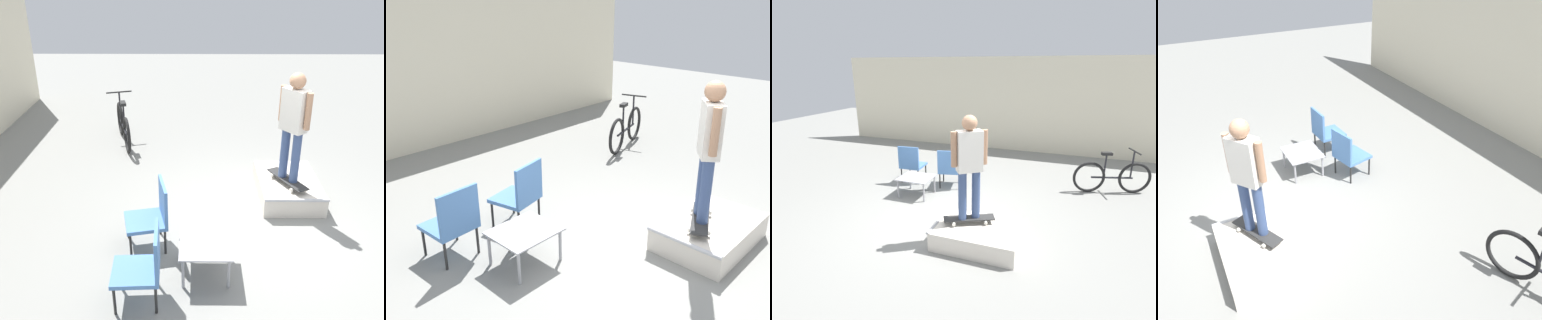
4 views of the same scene
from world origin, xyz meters
The scene contains 8 objects.
ground_plane centered at (0.00, 0.00, 0.00)m, with size 24.00×24.00×0.00m, color gray.
house_wall_back centered at (0.00, 5.19, 1.50)m, with size 12.00×0.06×3.00m.
skate_ramp_box centered at (0.81, -0.54, 0.15)m, with size 1.35×0.93×0.33m.
skateboard_on_ramp centered at (0.64, -0.49, 0.39)m, with size 0.82×0.53×0.07m.
person_skater centered at (0.64, -0.49, 1.37)m, with size 0.48×0.39×1.64m.
coffee_table centered at (-1.02, 0.81, 0.37)m, with size 0.71×0.62×0.42m.
patio_chair_left centered at (-1.50, 1.48, 0.49)m, with size 0.55×0.55×0.91m.
patio_chair_right centered at (-0.50, 1.48, 0.49)m, with size 0.62×0.62×0.91m.
Camera 4 is at (4.58, -1.12, 3.86)m, focal length 35.00 mm.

